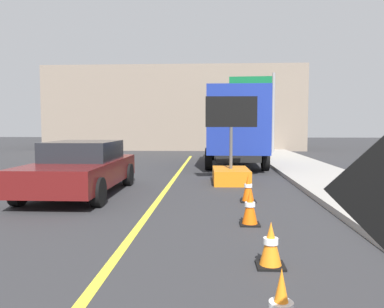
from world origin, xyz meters
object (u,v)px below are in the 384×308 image
(pickup_car, at_px, (81,168))
(traffic_cone_far_lane, at_px, (250,207))
(traffic_cone_mid_lane, at_px, (271,245))
(highway_guide_sign, at_px, (260,99))
(arrow_board_trailer, at_px, (231,168))
(traffic_cone_curbside, at_px, (248,188))
(box_truck, at_px, (235,125))

(pickup_car, height_order, traffic_cone_far_lane, pickup_car)
(traffic_cone_mid_lane, bearing_deg, highway_guide_sign, 83.66)
(arrow_board_trailer, bearing_deg, traffic_cone_curbside, -84.77)
(traffic_cone_far_lane, bearing_deg, traffic_cone_curbside, 85.74)
(pickup_car, relative_size, highway_guide_sign, 0.93)
(highway_guide_sign, height_order, traffic_cone_far_lane, highway_guide_sign)
(highway_guide_sign, bearing_deg, pickup_car, -114.08)
(highway_guide_sign, bearing_deg, box_truck, -106.24)
(traffic_cone_mid_lane, xyz_separation_m, traffic_cone_far_lane, (-0.07, 2.07, 0.04))
(highway_guide_sign, xyz_separation_m, traffic_cone_mid_lane, (-2.13, -19.18, -3.14))
(arrow_board_trailer, height_order, highway_guide_sign, highway_guide_sign)
(highway_guide_sign, xyz_separation_m, traffic_cone_curbside, (-2.04, -14.97, -3.09))
(pickup_car, xyz_separation_m, traffic_cone_far_lane, (4.12, -2.96, -0.37))
(traffic_cone_curbside, bearing_deg, highway_guide_sign, 82.24)
(pickup_car, distance_m, highway_guide_sign, 15.74)
(box_truck, bearing_deg, traffic_cone_far_lane, -91.68)
(box_truck, xyz_separation_m, highway_guide_sign, (1.89, 6.49, 1.62))
(box_truck, bearing_deg, traffic_cone_curbside, -91.03)
(arrow_board_trailer, height_order, traffic_cone_far_lane, arrow_board_trailer)
(arrow_board_trailer, relative_size, traffic_cone_mid_lane, 4.63)
(highway_guide_sign, bearing_deg, traffic_cone_far_lane, -97.33)
(highway_guide_sign, distance_m, traffic_cone_mid_lane, 19.55)
(pickup_car, height_order, traffic_cone_mid_lane, pickup_car)
(traffic_cone_far_lane, xyz_separation_m, traffic_cone_curbside, (0.16, 2.14, 0.01))
(traffic_cone_curbside, bearing_deg, box_truck, 88.97)
(arrow_board_trailer, distance_m, box_truck, 5.65)
(highway_guide_sign, relative_size, traffic_cone_curbside, 7.40)
(traffic_cone_mid_lane, bearing_deg, traffic_cone_far_lane, 91.94)
(arrow_board_trailer, bearing_deg, box_truck, 85.53)
(arrow_board_trailer, height_order, box_truck, box_truck)
(traffic_cone_far_lane, bearing_deg, arrow_board_trailer, 91.30)
(traffic_cone_mid_lane, bearing_deg, arrow_board_trailer, 91.48)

